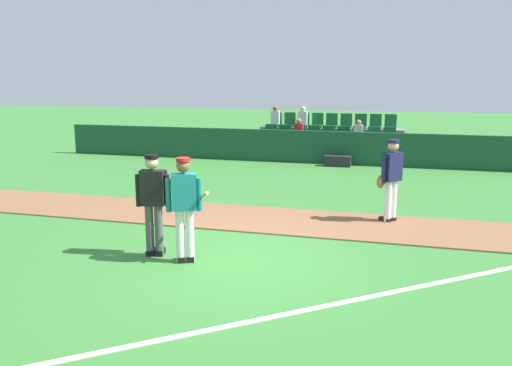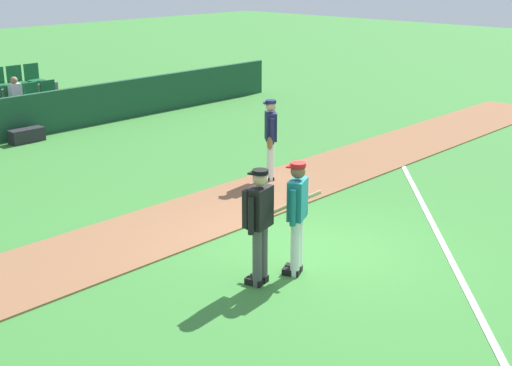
% 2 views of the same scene
% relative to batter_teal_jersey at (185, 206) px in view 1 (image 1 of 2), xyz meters
% --- Properties ---
extents(ground_plane, '(80.00, 80.00, 0.00)m').
position_rel_batter_teal_jersey_xyz_m(ground_plane, '(0.73, 0.40, -0.97)').
color(ground_plane, '#387A33').
extents(infield_dirt_path, '(28.00, 2.07, 0.03)m').
position_rel_batter_teal_jersey_xyz_m(infield_dirt_path, '(0.73, 2.90, -0.95)').
color(infield_dirt_path, brown).
rests_on(infield_dirt_path, ground).
extents(foul_line_chalk, '(9.26, 7.79, 0.01)m').
position_rel_batter_teal_jersey_xyz_m(foul_line_chalk, '(3.73, -0.10, -0.96)').
color(foul_line_chalk, white).
rests_on(foul_line_chalk, ground).
extents(dugout_fence, '(20.00, 0.16, 1.15)m').
position_rel_batter_teal_jersey_xyz_m(dugout_fence, '(0.73, 10.74, -0.39)').
color(dugout_fence, '#19472D').
rests_on(dugout_fence, ground).
extents(stadium_bleachers, '(5.55, 2.10, 1.90)m').
position_rel_batter_teal_jersey_xyz_m(stadium_bleachers, '(0.71, 12.19, -0.47)').
color(stadium_bleachers, slate).
rests_on(stadium_bleachers, ground).
extents(batter_teal_jersey, '(0.75, 0.69, 1.76)m').
position_rel_batter_teal_jersey_xyz_m(batter_teal_jersey, '(0.00, 0.00, 0.00)').
color(batter_teal_jersey, white).
rests_on(batter_teal_jersey, ground).
extents(umpire_home_plate, '(0.58, 0.36, 1.76)m').
position_rel_batter_teal_jersey_xyz_m(umpire_home_plate, '(-0.64, 0.17, 0.03)').
color(umpire_home_plate, '#4C4C4C').
rests_on(umpire_home_plate, ground).
extents(runner_navy_jersey, '(0.54, 0.52, 1.76)m').
position_rel_batter_teal_jersey_xyz_m(runner_navy_jersey, '(3.19, 3.42, -0.01)').
color(runner_navy_jersey, white).
rests_on(runner_navy_jersey, ground).
extents(equipment_bag, '(0.90, 0.36, 0.36)m').
position_rel_batter_teal_jersey_xyz_m(equipment_bag, '(1.28, 10.29, -0.79)').
color(equipment_bag, '#232328').
rests_on(equipment_bag, ground).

